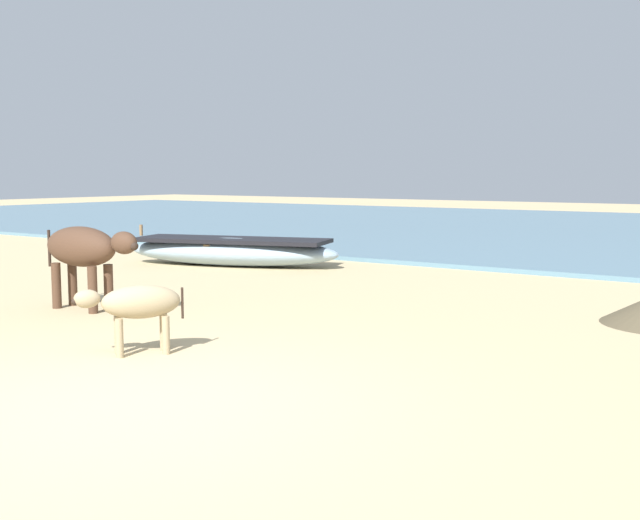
% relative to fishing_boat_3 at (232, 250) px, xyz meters
% --- Properties ---
extents(ground, '(80.00, 80.00, 0.00)m').
position_rel_fishing_boat_3_xyz_m(ground, '(4.91, -6.74, -0.27)').
color(ground, tan).
extents(fishing_boat_3, '(4.05, 2.14, 0.69)m').
position_rel_fishing_boat_3_xyz_m(fishing_boat_3, '(0.00, 0.00, 0.00)').
color(fishing_boat_3, '#8CA5B7').
rests_on(fishing_boat_3, ground).
extents(cow_adult_dark, '(1.55, 0.48, 1.00)m').
position_rel_fishing_boat_3_xyz_m(cow_adult_dark, '(1.50, -4.36, 0.45)').
color(cow_adult_dark, '#4C3323').
rests_on(cow_adult_dark, ground).
extents(calf_far_dun, '(0.72, 0.87, 0.63)m').
position_rel_fishing_boat_3_xyz_m(calf_far_dun, '(3.76, -5.58, 0.18)').
color(calf_far_dun, tan).
rests_on(calf_far_dun, ground).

